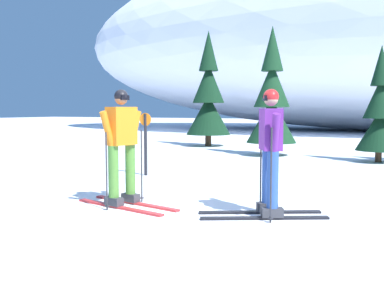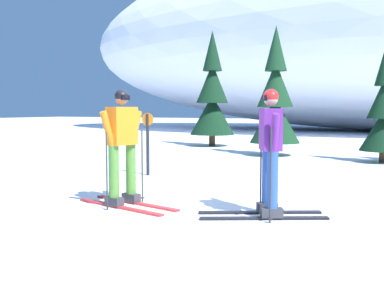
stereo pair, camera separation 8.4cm
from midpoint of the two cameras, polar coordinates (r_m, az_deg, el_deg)
ground_plane at (r=6.90m, az=-1.89°, el=-7.45°), size 120.00×120.00×0.00m
skier_orange_jacket at (r=6.53m, az=-8.75°, el=-0.12°), size 1.73×0.81×1.73m
skier_purple_jacket at (r=5.86m, az=10.56°, el=-0.87°), size 1.69×1.17×1.71m
pine_tree_far_left at (r=17.09m, az=2.82°, el=6.04°), size 1.74×1.74×4.49m
pine_tree_center_left at (r=13.75m, az=11.05°, el=5.48°), size 1.55×1.55×4.01m
pine_tree_center_right at (r=12.81m, az=24.07°, el=3.67°), size 1.22×1.22×3.17m
trail_marker_post at (r=9.48m, az=-5.59°, el=0.55°), size 0.28×0.07×1.36m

